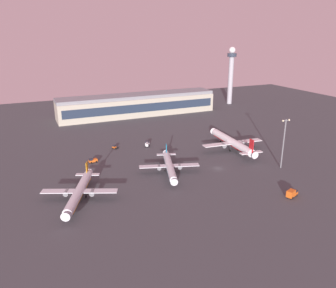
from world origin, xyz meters
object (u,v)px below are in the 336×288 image
fuel_truck (147,144)px  apron_light_west (284,140)px  control_tower (231,72)px  airplane_terminal_side (169,166)px  maintenance_van (93,160)px  pushback_tug (114,147)px  airplane_taxiway_distant (232,142)px  airplane_near_gate (79,191)px  catering_truck (292,193)px

fuel_truck → apron_light_west: 74.60m
control_tower → fuel_truck: bearing=-143.3°
control_tower → airplane_terminal_side: control_tower is taller
maintenance_van → pushback_tug: maintenance_van is taller
fuel_truck → pushback_tug: bearing=-165.8°
maintenance_van → pushback_tug: size_ratio=1.23×
airplane_taxiway_distant → apron_light_west: 33.23m
airplane_near_gate → airplane_terminal_side: airplane_near_gate is taller
pushback_tug → apron_light_west: (65.52, -59.33, 12.75)m
control_tower → fuel_truck: (-110.57, -82.32, -27.00)m
control_tower → catering_truck: 184.46m
catering_truck → pushback_tug: size_ratio=1.72×
airplane_terminal_side → pushback_tug: (-14.27, 43.29, -2.39)m
airplane_near_gate → airplane_terminal_side: size_ratio=1.03×
airplane_near_gate → airplane_taxiway_distant: bearing=-140.9°
airplane_taxiway_distant → apron_light_west: size_ratio=1.87×
airplane_terminal_side → maintenance_van: bearing=-24.5°
maintenance_van → fuel_truck: 36.39m
fuel_truck → control_tower: bearing=59.6°
catering_truck → fuel_truck: bearing=179.4°
airplane_taxiway_distant → pushback_tug: airplane_taxiway_distant is taller
maintenance_van → fuel_truck: size_ratio=0.66×
airplane_near_gate → pushback_tug: size_ratio=10.08×
control_tower → airplane_terminal_side: size_ratio=1.43×
airplane_near_gate → fuel_truck: bearing=-109.7°
airplane_terminal_side → pushback_tug: airplane_terminal_side is taller
fuel_truck → apron_light_west: bearing=-27.3°
airplane_near_gate → fuel_truck: size_ratio=5.40×
pushback_tug → apron_light_west: bearing=-77.1°
airplane_taxiway_distant → fuel_truck: airplane_taxiway_distant is taller
airplane_terminal_side → apron_light_west: bearing=-179.6°
airplane_near_gate → fuel_truck: 68.66m
maintenance_van → apron_light_west: (80.91, -43.06, 12.64)m
airplane_terminal_side → airplane_taxiway_distant: (44.57, 15.11, 0.90)m
control_tower → apron_light_west: (-63.47, -138.81, -14.55)m
maintenance_van → fuel_truck: fuel_truck is taller
catering_truck → control_tower: bearing=132.9°
catering_truck → fuel_truck: (-30.28, 81.57, -0.21)m
airplane_near_gate → maintenance_van: size_ratio=8.20×
airplane_terminal_side → apron_light_west: 54.69m
airplane_near_gate → airplane_taxiway_distant: airplane_taxiway_distant is taller
airplane_taxiway_distant → catering_truck: airplane_taxiway_distant is taller
catering_truck → pushback_tug: 97.45m
airplane_near_gate → fuel_truck: (46.58, 50.40, -2.28)m
airplane_terminal_side → catering_truck: 53.66m
maintenance_van → catering_truck: bearing=-144.3°
airplane_near_gate → apron_light_west: (93.68, -6.09, 10.17)m
control_tower → maintenance_van: size_ratio=11.44×
airplane_taxiway_distant → catering_truck: size_ratio=7.35×
airplane_near_gate → apron_light_west: size_ratio=1.49×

